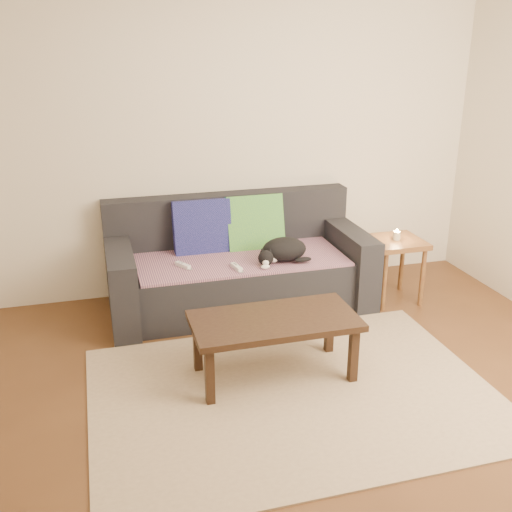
# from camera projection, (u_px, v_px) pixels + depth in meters

# --- Properties ---
(ground) EXTENTS (4.50, 4.50, 0.00)m
(ground) POSITION_uv_depth(u_px,v_px,m) (301.00, 408.00, 3.63)
(ground) COLOR brown
(ground) RESTS_ON ground
(back_wall) EXTENTS (4.50, 0.04, 2.60)m
(back_wall) POSITION_uv_depth(u_px,v_px,m) (224.00, 140.00, 4.98)
(back_wall) COLOR beige
(back_wall) RESTS_ON ground
(sofa) EXTENTS (2.10, 0.94, 0.87)m
(sofa) POSITION_uv_depth(u_px,v_px,m) (238.00, 269.00, 4.94)
(sofa) COLOR #232328
(sofa) RESTS_ON ground
(throw_blanket) EXTENTS (1.66, 0.74, 0.02)m
(throw_blanket) POSITION_uv_depth(u_px,v_px,m) (241.00, 259.00, 4.81)
(throw_blanket) COLOR #4F2D55
(throw_blanket) RESTS_ON sofa
(cushion_navy) EXTENTS (0.47, 0.20, 0.48)m
(cushion_navy) POSITION_uv_depth(u_px,v_px,m) (202.00, 228.00, 4.91)
(cushion_navy) COLOR #131951
(cushion_navy) RESTS_ON throw_blanket
(cushion_green) EXTENTS (0.48, 0.24, 0.50)m
(cushion_green) POSITION_uv_depth(u_px,v_px,m) (255.00, 224.00, 5.03)
(cushion_green) COLOR #0C4E4A
(cushion_green) RESTS_ON throw_blanket
(cat) EXTENTS (0.44, 0.33, 0.19)m
(cat) POSITION_uv_depth(u_px,v_px,m) (283.00, 250.00, 4.71)
(cat) COLOR black
(cat) RESTS_ON throw_blanket
(wii_remote_a) EXTENTS (0.11, 0.15, 0.03)m
(wii_remote_a) POSITION_uv_depth(u_px,v_px,m) (183.00, 265.00, 4.61)
(wii_remote_a) COLOR white
(wii_remote_a) RESTS_ON throw_blanket
(wii_remote_b) EXTENTS (0.06, 0.15, 0.03)m
(wii_remote_b) POSITION_uv_depth(u_px,v_px,m) (237.00, 267.00, 4.57)
(wii_remote_b) COLOR white
(wii_remote_b) RESTS_ON throw_blanket
(side_table) EXTENTS (0.43, 0.43, 0.54)m
(side_table) POSITION_uv_depth(u_px,v_px,m) (395.00, 250.00, 4.96)
(side_table) COLOR brown
(side_table) RESTS_ON ground
(candle) EXTENTS (0.06, 0.06, 0.09)m
(candle) POSITION_uv_depth(u_px,v_px,m) (397.00, 235.00, 4.92)
(candle) COLOR beige
(candle) RESTS_ON side_table
(rug) EXTENTS (2.50, 1.80, 0.01)m
(rug) POSITION_uv_depth(u_px,v_px,m) (293.00, 394.00, 3.76)
(rug) COLOR tan
(rug) RESTS_ON ground
(coffee_table) EXTENTS (1.07, 0.53, 0.43)m
(coffee_table) POSITION_uv_depth(u_px,v_px,m) (274.00, 325.00, 3.84)
(coffee_table) COLOR black
(coffee_table) RESTS_ON rug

